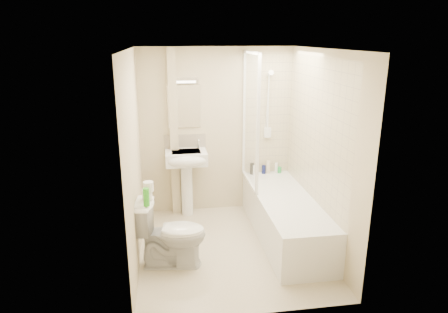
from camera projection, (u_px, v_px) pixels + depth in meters
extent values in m
plane|color=beige|center=(230.00, 248.00, 4.97)|extent=(2.50, 2.50, 0.00)
cube|color=beige|center=(217.00, 132.00, 5.80)|extent=(2.20, 0.02, 2.40)
cube|color=beige|center=(134.00, 160.00, 4.46)|extent=(0.02, 2.50, 2.40)
cube|color=beige|center=(321.00, 152.00, 4.78)|extent=(0.02, 2.50, 2.40)
cube|color=white|center=(231.00, 49.00, 4.27)|extent=(2.20, 2.50, 0.02)
cube|color=beige|center=(267.00, 115.00, 5.83)|extent=(0.70, 0.01, 1.75)
cube|color=beige|center=(315.00, 130.00, 4.90)|extent=(0.01, 2.10, 1.75)
cube|color=beige|center=(174.00, 134.00, 5.66)|extent=(0.12, 0.12, 2.40)
cube|color=beige|center=(185.00, 144.00, 5.78)|extent=(0.60, 0.02, 0.30)
cube|color=white|center=(184.00, 107.00, 5.62)|extent=(0.46, 0.01, 0.60)
cube|color=silver|center=(183.00, 80.00, 5.49)|extent=(0.42, 0.07, 0.07)
cube|color=white|center=(285.00, 217.00, 5.18)|extent=(0.70, 2.10, 0.55)
cube|color=white|center=(285.00, 202.00, 5.12)|extent=(0.56, 1.96, 0.05)
cube|color=white|center=(250.00, 120.00, 5.36)|extent=(0.01, 0.90, 1.80)
cube|color=white|center=(244.00, 114.00, 5.77)|extent=(0.04, 0.04, 1.80)
cube|color=white|center=(258.00, 127.00, 4.94)|extent=(0.04, 0.04, 1.80)
cube|color=white|center=(252.00, 53.00, 5.11)|extent=(0.04, 0.90, 0.04)
cube|color=white|center=(249.00, 181.00, 5.62)|extent=(0.04, 0.90, 0.03)
cylinder|color=white|center=(268.00, 107.00, 5.78)|extent=(0.02, 0.02, 0.90)
cylinder|color=white|center=(267.00, 137.00, 5.91)|extent=(0.05, 0.05, 0.02)
cylinder|color=white|center=(269.00, 75.00, 5.65)|extent=(0.05, 0.05, 0.02)
cylinder|color=white|center=(270.00, 74.00, 5.58)|extent=(0.08, 0.11, 0.11)
cube|color=white|center=(267.00, 132.00, 5.88)|extent=(0.10, 0.05, 0.14)
cylinder|color=white|center=(267.00, 104.00, 5.73)|extent=(0.01, 0.13, 0.84)
cylinder|color=white|center=(187.00, 190.00, 5.81)|extent=(0.17, 0.17, 0.78)
cube|color=white|center=(186.00, 157.00, 5.64)|extent=(0.58, 0.45, 0.18)
ellipsoid|color=white|center=(187.00, 161.00, 5.48)|extent=(0.58, 0.24, 0.18)
cube|color=silver|center=(186.00, 153.00, 5.62)|extent=(0.40, 0.29, 0.04)
cylinder|color=white|center=(172.00, 146.00, 5.67)|extent=(0.03, 0.03, 0.10)
cylinder|color=white|center=(199.00, 145.00, 5.73)|extent=(0.03, 0.03, 0.10)
sphere|color=white|center=(172.00, 142.00, 5.66)|extent=(0.04, 0.04, 0.04)
sphere|color=white|center=(199.00, 141.00, 5.71)|extent=(0.04, 0.04, 0.04)
cylinder|color=black|center=(252.00, 169.00, 5.96)|extent=(0.06, 0.06, 0.17)
cylinder|color=white|center=(253.00, 169.00, 5.96)|extent=(0.06, 0.06, 0.14)
cylinder|color=#131953|center=(264.00, 169.00, 5.99)|extent=(0.06, 0.06, 0.13)
cylinder|color=beige|center=(268.00, 167.00, 5.99)|extent=(0.06, 0.06, 0.19)
cylinder|color=white|center=(276.00, 168.00, 6.01)|extent=(0.05, 0.05, 0.16)
cylinder|color=green|center=(279.00, 170.00, 6.03)|extent=(0.06, 0.06, 0.09)
imported|color=white|center=(171.00, 233.00, 4.51)|extent=(0.65, 0.89, 0.79)
cylinder|color=white|center=(147.00, 195.00, 4.43)|extent=(0.11, 0.11, 0.11)
cylinder|color=white|center=(148.00, 186.00, 4.37)|extent=(0.11, 0.11, 0.11)
cylinder|color=green|center=(146.00, 197.00, 4.25)|extent=(0.07, 0.07, 0.20)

